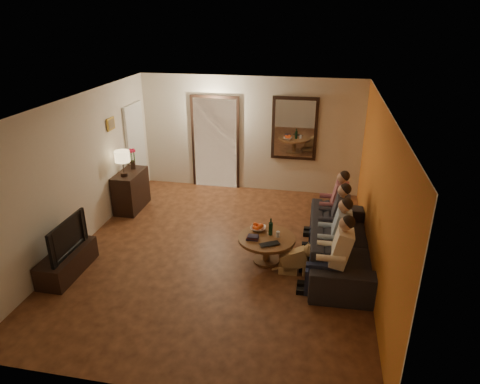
% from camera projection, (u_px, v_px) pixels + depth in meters
% --- Properties ---
extents(floor, '(5.00, 6.00, 0.01)m').
position_uv_depth(floor, '(220.00, 253.00, 7.46)').
color(floor, '#432112').
rests_on(floor, ground).
extents(ceiling, '(5.00, 6.00, 0.01)m').
position_uv_depth(ceiling, '(217.00, 104.00, 6.43)').
color(ceiling, white).
rests_on(ceiling, back_wall).
extents(back_wall, '(5.00, 0.02, 2.60)m').
position_uv_depth(back_wall, '(250.00, 135.00, 9.65)').
color(back_wall, beige).
rests_on(back_wall, floor).
extents(front_wall, '(5.00, 0.02, 2.60)m').
position_uv_depth(front_wall, '(147.00, 295.00, 4.24)').
color(front_wall, beige).
rests_on(front_wall, floor).
extents(left_wall, '(0.02, 6.00, 2.60)m').
position_uv_depth(left_wall, '(78.00, 173.00, 7.39)').
color(left_wall, beige).
rests_on(left_wall, floor).
extents(right_wall, '(0.02, 6.00, 2.60)m').
position_uv_depth(right_wall, '(378.00, 195.00, 6.51)').
color(right_wall, beige).
rests_on(right_wall, floor).
extents(orange_accent, '(0.01, 6.00, 2.60)m').
position_uv_depth(orange_accent, '(377.00, 195.00, 6.51)').
color(orange_accent, '#C78721').
rests_on(orange_accent, right_wall).
extents(kitchen_doorway, '(1.00, 0.06, 2.10)m').
position_uv_depth(kitchen_doorway, '(215.00, 144.00, 9.87)').
color(kitchen_doorway, '#FFE0A5').
rests_on(kitchen_doorway, floor).
extents(door_trim, '(1.12, 0.04, 2.22)m').
position_uv_depth(door_trim, '(215.00, 144.00, 9.86)').
color(door_trim, black).
rests_on(door_trim, floor).
extents(fridge_glimpse, '(0.45, 0.03, 1.70)m').
position_uv_depth(fridge_glimpse, '(226.00, 150.00, 9.89)').
color(fridge_glimpse, silver).
rests_on(fridge_glimpse, floor).
extents(mirror_frame, '(1.00, 0.05, 1.40)m').
position_uv_depth(mirror_frame, '(295.00, 129.00, 9.36)').
color(mirror_frame, black).
rests_on(mirror_frame, back_wall).
extents(mirror_glass, '(0.86, 0.02, 1.26)m').
position_uv_depth(mirror_glass, '(294.00, 129.00, 9.33)').
color(mirror_glass, white).
rests_on(mirror_glass, back_wall).
extents(white_door, '(0.06, 0.85, 2.04)m').
position_uv_depth(white_door, '(136.00, 149.00, 9.56)').
color(white_door, white).
rests_on(white_door, floor).
extents(framed_art, '(0.03, 0.28, 0.24)m').
position_uv_depth(framed_art, '(111.00, 124.00, 8.34)').
color(framed_art, '#B28C33').
rests_on(framed_art, left_wall).
extents(art_canvas, '(0.01, 0.22, 0.18)m').
position_uv_depth(art_canvas, '(111.00, 124.00, 8.33)').
color(art_canvas, brown).
rests_on(art_canvas, left_wall).
extents(dresser, '(0.45, 0.92, 0.81)m').
position_uv_depth(dresser, '(131.00, 191.00, 8.97)').
color(dresser, black).
rests_on(dresser, floor).
extents(table_lamp, '(0.30, 0.30, 0.54)m').
position_uv_depth(table_lamp, '(123.00, 164.00, 8.50)').
color(table_lamp, beige).
rests_on(table_lamp, dresser).
extents(flower_vase, '(0.14, 0.14, 0.44)m').
position_uv_depth(flower_vase, '(132.00, 159.00, 8.92)').
color(flower_vase, red).
rests_on(flower_vase, dresser).
extents(tv_stand, '(0.45, 1.14, 0.38)m').
position_uv_depth(tv_stand, '(67.00, 262.00, 6.82)').
color(tv_stand, black).
rests_on(tv_stand, floor).
extents(tv, '(0.98, 0.13, 0.56)m').
position_uv_depth(tv, '(62.00, 236.00, 6.64)').
color(tv, black).
rests_on(tv, tv_stand).
extents(sofa, '(2.52, 1.05, 0.73)m').
position_uv_depth(sofa, '(340.00, 243.00, 7.04)').
color(sofa, black).
rests_on(sofa, floor).
extents(person_a, '(0.60, 0.40, 1.20)m').
position_uv_depth(person_a, '(336.00, 259.00, 6.15)').
color(person_a, tan).
rests_on(person_a, sofa).
extents(person_b, '(0.60, 0.40, 1.20)m').
position_uv_depth(person_b, '(335.00, 239.00, 6.69)').
color(person_b, tan).
rests_on(person_b, sofa).
extents(person_c, '(0.60, 0.40, 1.20)m').
position_uv_depth(person_c, '(335.00, 222.00, 7.23)').
color(person_c, tan).
rests_on(person_c, sofa).
extents(person_d, '(0.60, 0.40, 1.20)m').
position_uv_depth(person_d, '(335.00, 207.00, 7.78)').
color(person_d, tan).
rests_on(person_d, sofa).
extents(dog, '(0.57, 0.26, 0.56)m').
position_uv_depth(dog, '(295.00, 258.00, 6.78)').
color(dog, tan).
rests_on(dog, floor).
extents(coffee_table, '(1.19, 1.19, 0.45)m').
position_uv_depth(coffee_table, '(266.00, 249.00, 7.13)').
color(coffee_table, brown).
rests_on(coffee_table, floor).
extents(bowl, '(0.26, 0.26, 0.06)m').
position_uv_depth(bowl, '(258.00, 228.00, 7.26)').
color(bowl, white).
rests_on(bowl, coffee_table).
extents(oranges, '(0.20, 0.20, 0.08)m').
position_uv_depth(oranges, '(258.00, 225.00, 7.23)').
color(oranges, '#FF5315').
rests_on(oranges, bowl).
extents(wine_bottle, '(0.07, 0.07, 0.31)m').
position_uv_depth(wine_bottle, '(271.00, 226.00, 7.06)').
color(wine_bottle, black).
rests_on(wine_bottle, coffee_table).
extents(wine_glass, '(0.06, 0.06, 0.10)m').
position_uv_depth(wine_glass, '(278.00, 234.00, 7.04)').
color(wine_glass, silver).
rests_on(wine_glass, coffee_table).
extents(book_stack, '(0.20, 0.15, 0.07)m').
position_uv_depth(book_stack, '(253.00, 237.00, 6.98)').
color(book_stack, black).
rests_on(book_stack, coffee_table).
extents(laptop, '(0.39, 0.35, 0.03)m').
position_uv_depth(laptop, '(271.00, 246.00, 6.77)').
color(laptop, black).
rests_on(laptop, coffee_table).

